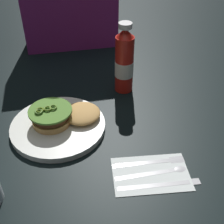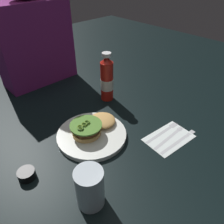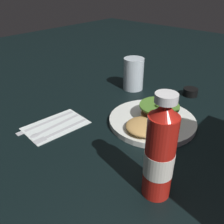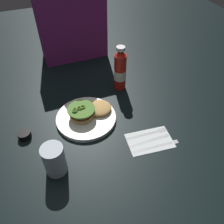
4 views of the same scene
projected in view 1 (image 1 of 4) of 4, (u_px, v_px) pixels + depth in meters
ground_plane at (61, 132)px, 0.85m from camera, size 3.00×3.00×0.00m
dinner_plate at (58, 126)px, 0.86m from camera, size 0.27×0.27×0.02m
burger_sandwich at (62, 115)px, 0.85m from camera, size 0.20×0.12×0.05m
ketchup_bottle at (124, 62)px, 0.96m from camera, size 0.06×0.06×0.23m
napkin at (151, 174)px, 0.73m from camera, size 0.20×0.14×0.00m
butter_knife at (165, 184)px, 0.70m from camera, size 0.20×0.03×0.00m
spoon_utensil at (162, 171)px, 0.73m from camera, size 0.18×0.03×0.00m
fork_utensil at (155, 161)px, 0.76m from camera, size 0.19×0.03×0.00m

